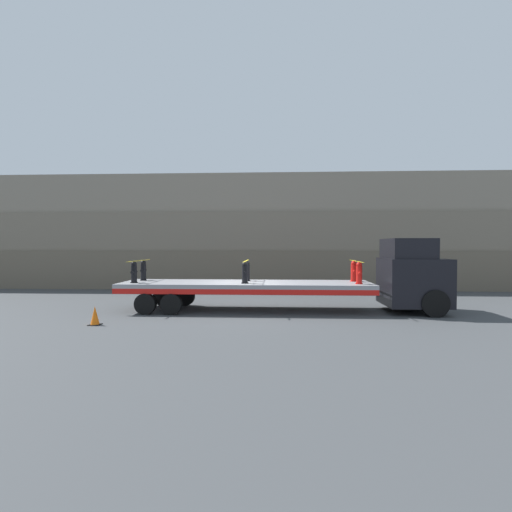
{
  "coord_description": "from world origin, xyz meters",
  "views": [
    {
      "loc": [
        1.28,
        -16.1,
        2.62
      ],
      "look_at": [
        0.41,
        0.0,
        2.22
      ],
      "focal_mm": 28.0,
      "sensor_mm": 36.0,
      "label": 1
    }
  ],
  "objects_px": {
    "flatbed_trailer": "(234,287)",
    "fire_hydrant_black_near_0": "(134,272)",
    "traffic_cone": "(95,316)",
    "fire_hydrant_black_far_1": "(247,271)",
    "fire_hydrant_red_far_2": "(354,271)",
    "fire_hydrant_black_far_0": "(143,271)",
    "fire_hydrant_black_near_1": "(245,273)",
    "truck_cab": "(415,275)",
    "fire_hydrant_red_near_2": "(359,273)"
  },
  "relations": [
    {
      "from": "fire_hydrant_red_far_2",
      "to": "fire_hydrant_black_far_1",
      "type": "bearing_deg",
      "value": 180.0
    },
    {
      "from": "fire_hydrant_black_near_0",
      "to": "fire_hydrant_black_near_1",
      "type": "xyz_separation_m",
      "value": [
        4.42,
        0.0,
        0.0
      ]
    },
    {
      "from": "truck_cab",
      "to": "fire_hydrant_red_near_2",
      "type": "relative_size",
      "value": 3.41
    },
    {
      "from": "fire_hydrant_black_far_0",
      "to": "fire_hydrant_red_near_2",
      "type": "bearing_deg",
      "value": -7.15
    },
    {
      "from": "fire_hydrant_black_near_0",
      "to": "fire_hydrant_red_near_2",
      "type": "distance_m",
      "value": 8.85
    },
    {
      "from": "truck_cab",
      "to": "fire_hydrant_red_far_2",
      "type": "xyz_separation_m",
      "value": [
        -2.29,
        0.55,
        0.11
      ]
    },
    {
      "from": "fire_hydrant_black_near_1",
      "to": "fire_hydrant_black_far_1",
      "type": "relative_size",
      "value": 1.0
    },
    {
      "from": "flatbed_trailer",
      "to": "fire_hydrant_black_near_1",
      "type": "distance_m",
      "value": 0.96
    },
    {
      "from": "fire_hydrant_black_far_0",
      "to": "fire_hydrant_black_far_1",
      "type": "distance_m",
      "value": 4.42
    },
    {
      "from": "flatbed_trailer",
      "to": "fire_hydrant_black_far_0",
      "type": "xyz_separation_m",
      "value": [
        -3.93,
        0.55,
        0.61
      ]
    },
    {
      "from": "fire_hydrant_black_far_1",
      "to": "fire_hydrant_black_far_0",
      "type": "bearing_deg",
      "value": 180.0
    },
    {
      "from": "fire_hydrant_black_far_0",
      "to": "fire_hydrant_red_far_2",
      "type": "bearing_deg",
      "value": 0.0
    },
    {
      "from": "flatbed_trailer",
      "to": "fire_hydrant_red_near_2",
      "type": "bearing_deg",
      "value": -6.43
    },
    {
      "from": "fire_hydrant_black_far_1",
      "to": "fire_hydrant_red_far_2",
      "type": "height_order",
      "value": "same"
    },
    {
      "from": "fire_hydrant_black_far_0",
      "to": "traffic_cone",
      "type": "xyz_separation_m",
      "value": [
        -0.34,
        -3.81,
        -1.26
      ]
    },
    {
      "from": "fire_hydrant_black_near_1",
      "to": "fire_hydrant_red_far_2",
      "type": "bearing_deg",
      "value": 14.08
    },
    {
      "from": "truck_cab",
      "to": "fire_hydrant_red_far_2",
      "type": "height_order",
      "value": "truck_cab"
    },
    {
      "from": "flatbed_trailer",
      "to": "fire_hydrant_black_near_0",
      "type": "distance_m",
      "value": 4.01
    },
    {
      "from": "fire_hydrant_black_far_0",
      "to": "fire_hydrant_red_near_2",
      "type": "distance_m",
      "value": 8.92
    },
    {
      "from": "fire_hydrant_black_near_0",
      "to": "fire_hydrant_black_near_1",
      "type": "bearing_deg",
      "value": 0.0
    },
    {
      "from": "truck_cab",
      "to": "fire_hydrant_red_near_2",
      "type": "bearing_deg",
      "value": -166.39
    },
    {
      "from": "fire_hydrant_black_near_1",
      "to": "traffic_cone",
      "type": "distance_m",
      "value": 5.62
    },
    {
      "from": "flatbed_trailer",
      "to": "fire_hydrant_red_near_2",
      "type": "relative_size",
      "value": 11.76
    },
    {
      "from": "truck_cab",
      "to": "fire_hydrant_black_near_0",
      "type": "xyz_separation_m",
      "value": [
        -11.14,
        -0.55,
        0.11
      ]
    },
    {
      "from": "fire_hydrant_black_near_1",
      "to": "fire_hydrant_red_near_2",
      "type": "bearing_deg",
      "value": 0.0
    },
    {
      "from": "flatbed_trailer",
      "to": "fire_hydrant_black_far_1",
      "type": "distance_m",
      "value": 0.96
    },
    {
      "from": "fire_hydrant_black_far_0",
      "to": "fire_hydrant_black_far_1",
      "type": "bearing_deg",
      "value": 0.0
    },
    {
      "from": "flatbed_trailer",
      "to": "fire_hydrant_black_far_0",
      "type": "distance_m",
      "value": 4.01
    },
    {
      "from": "fire_hydrant_black_far_1",
      "to": "fire_hydrant_black_near_0",
      "type": "bearing_deg",
      "value": -165.92
    },
    {
      "from": "truck_cab",
      "to": "fire_hydrant_black_far_0",
      "type": "distance_m",
      "value": 11.15
    },
    {
      "from": "truck_cab",
      "to": "fire_hydrant_red_far_2",
      "type": "relative_size",
      "value": 3.41
    },
    {
      "from": "truck_cab",
      "to": "traffic_cone",
      "type": "xyz_separation_m",
      "value": [
        -11.48,
        -3.25,
        -1.16
      ]
    },
    {
      "from": "fire_hydrant_black_near_0",
      "to": "fire_hydrant_black_far_1",
      "type": "distance_m",
      "value": 4.56
    },
    {
      "from": "fire_hydrant_black_far_0",
      "to": "fire_hydrant_red_far_2",
      "type": "relative_size",
      "value": 1.0
    },
    {
      "from": "fire_hydrant_red_far_2",
      "to": "traffic_cone",
      "type": "height_order",
      "value": "fire_hydrant_red_far_2"
    },
    {
      "from": "fire_hydrant_red_near_2",
      "to": "fire_hydrant_red_far_2",
      "type": "xyz_separation_m",
      "value": [
        0.0,
        1.11,
        0.0
      ]
    },
    {
      "from": "fire_hydrant_red_near_2",
      "to": "fire_hydrant_black_near_1",
      "type": "bearing_deg",
      "value": 180.0
    },
    {
      "from": "fire_hydrant_black_near_0",
      "to": "traffic_cone",
      "type": "xyz_separation_m",
      "value": [
        -0.34,
        -2.7,
        -1.26
      ]
    },
    {
      "from": "fire_hydrant_black_near_0",
      "to": "fire_hydrant_red_near_2",
      "type": "bearing_deg",
      "value": 0.0
    },
    {
      "from": "truck_cab",
      "to": "fire_hydrant_black_far_1",
      "type": "bearing_deg",
      "value": 175.28
    },
    {
      "from": "fire_hydrant_black_near_0",
      "to": "fire_hydrant_red_far_2",
      "type": "height_order",
      "value": "same"
    },
    {
      "from": "fire_hydrant_red_far_2",
      "to": "traffic_cone",
      "type": "xyz_separation_m",
      "value": [
        -9.19,
        -3.81,
        -1.26
      ]
    },
    {
      "from": "fire_hydrant_black_far_0",
      "to": "fire_hydrant_black_near_1",
      "type": "distance_m",
      "value": 4.56
    },
    {
      "from": "truck_cab",
      "to": "traffic_cone",
      "type": "height_order",
      "value": "truck_cab"
    },
    {
      "from": "fire_hydrant_black_near_1",
      "to": "traffic_cone",
      "type": "relative_size",
      "value": 1.36
    },
    {
      "from": "fire_hydrant_black_near_0",
      "to": "traffic_cone",
      "type": "bearing_deg",
      "value": -97.26
    },
    {
      "from": "flatbed_trailer",
      "to": "fire_hydrant_black_near_1",
      "type": "relative_size",
      "value": 11.76
    },
    {
      "from": "flatbed_trailer",
      "to": "traffic_cone",
      "type": "relative_size",
      "value": 16.02
    },
    {
      "from": "fire_hydrant_black_far_0",
      "to": "fire_hydrant_red_near_2",
      "type": "relative_size",
      "value": 1.0
    },
    {
      "from": "fire_hydrant_black_near_0",
      "to": "fire_hydrant_black_far_0",
      "type": "distance_m",
      "value": 1.11
    }
  ]
}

